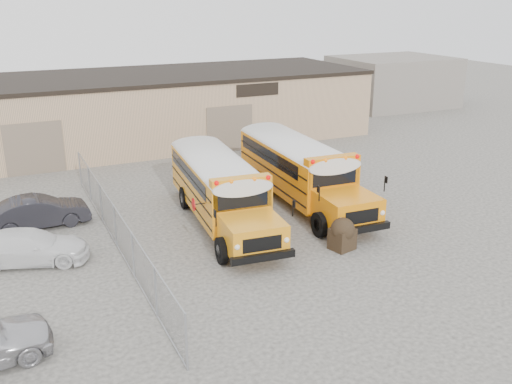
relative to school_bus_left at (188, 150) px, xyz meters
name	(u,v)px	position (x,y,z in m)	size (l,w,h in m)	color
ground	(281,248)	(0.49, -10.06, -1.74)	(120.00, 120.00, 0.00)	#3F3D3A
warehouse	(149,107)	(0.49, 9.94, 0.64)	(30.20, 10.20, 4.67)	tan
chainlink_fence	(115,226)	(-5.51, -7.06, -0.83)	(0.07, 18.07, 1.81)	#92959A
distant_building_right	(392,81)	(24.49, 13.94, 0.46)	(10.00, 8.00, 4.40)	gray
school_bus_left	(188,150)	(0.00, 0.00, 0.00)	(3.64, 10.45, 3.00)	orange
school_bus_right	(250,137)	(4.23, 1.11, 0.07)	(3.14, 10.75, 3.11)	orange
tarp_bundle	(342,233)	(2.68, -11.16, -1.05)	(1.06, 0.99, 1.34)	black
car_white	(29,247)	(-8.83, -7.11, -1.09)	(1.81, 4.46, 1.29)	white
car_dark	(39,212)	(-8.14, -3.51, -1.03)	(1.49, 4.27, 1.41)	black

